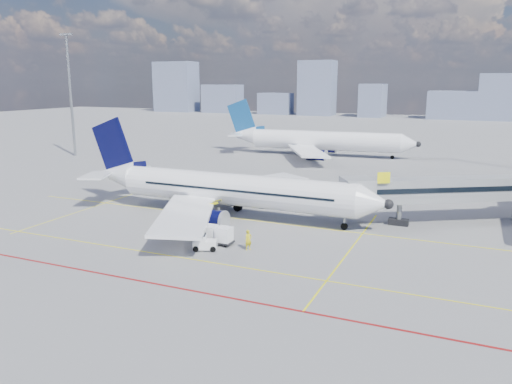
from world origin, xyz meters
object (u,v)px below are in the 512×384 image
at_px(main_aircraft, 223,189).
at_px(ramp_worker, 248,240).
at_px(baggage_tug, 204,243).
at_px(cargo_dolly, 217,234).
at_px(belt_loader, 188,215).
at_px(second_aircraft, 317,141).

relative_size(main_aircraft, ramp_worker, 19.78).
bearing_deg(main_aircraft, baggage_tug, -70.62).
relative_size(cargo_dolly, belt_loader, 0.50).
bearing_deg(baggage_tug, second_aircraft, 76.23).
height_order(second_aircraft, belt_loader, second_aircraft).
relative_size(main_aircraft, cargo_dolly, 11.87).
height_order(baggage_tug, cargo_dolly, cargo_dolly).
bearing_deg(main_aircraft, second_aircraft, 95.15).
distance_m(second_aircraft, belt_loader, 56.37).
distance_m(second_aircraft, ramp_worker, 64.00).
bearing_deg(cargo_dolly, main_aircraft, 114.37).
relative_size(second_aircraft, baggage_tug, 16.68).
distance_m(baggage_tug, belt_loader, 10.62).
relative_size(second_aircraft, belt_loader, 6.45).
relative_size(second_aircraft, ramp_worker, 21.44).
distance_m(main_aircraft, belt_loader, 5.27).
relative_size(belt_loader, ramp_worker, 3.33).
height_order(cargo_dolly, belt_loader, belt_loader).
xyz_separation_m(second_aircraft, baggage_tug, (8.32, -64.51, -2.48)).
bearing_deg(main_aircraft, cargo_dolly, -65.64).
xyz_separation_m(main_aircraft, second_aircraft, (-4.23, 52.50, -0.00)).
bearing_deg(main_aircraft, ramp_worker, -51.71).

